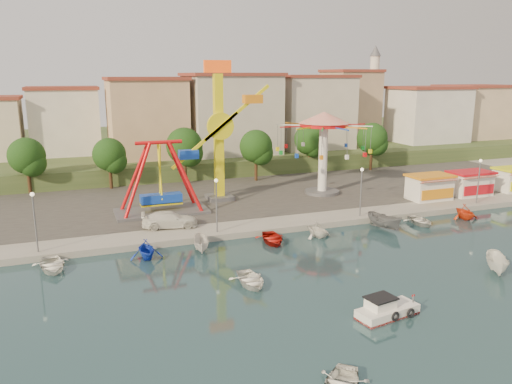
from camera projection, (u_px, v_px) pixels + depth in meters
name	position (u px, v px, depth m)	size (l,w,h in m)	color
ground	(360.00, 276.00, 39.34)	(200.00, 200.00, 0.00)	#142D37
quay_deck	(186.00, 156.00, 95.82)	(200.00, 100.00, 0.60)	#9E998E
asphalt_pad	(239.00, 189.00, 66.57)	(90.00, 28.00, 0.01)	#4C4944
hill_terrace	(181.00, 146.00, 100.11)	(200.00, 60.00, 3.00)	#384C26
pirate_ship_ride	(160.00, 179.00, 54.31)	(10.00, 5.00, 8.00)	#59595E
kamikaze_tower	(223.00, 136.00, 59.13)	(8.09, 3.10, 16.50)	#59595E
wave_swinger	(324.00, 134.00, 62.34)	(11.60, 11.60, 10.40)	#59595E
booth_left	(429.00, 187.00, 60.65)	(5.40, 3.78, 3.08)	white
booth_mid	(470.00, 183.00, 62.78)	(5.40, 3.78, 3.08)	white
lamp_post_0	(35.00, 224.00, 42.33)	(0.14, 0.14, 5.00)	#59595E
lamp_post_1	(217.00, 207.00, 47.77)	(0.14, 0.14, 5.00)	#59595E
lamp_post_2	(361.00, 194.00, 53.21)	(0.14, 0.14, 5.00)	#59595E
lamp_post_3	(478.00, 183.00, 58.65)	(0.14, 0.14, 5.00)	#59595E
tree_0	(27.00, 156.00, 62.97)	(4.60, 4.60, 7.19)	#382314
tree_1	(109.00, 155.00, 65.76)	(4.35, 4.35, 6.80)	#382314
tree_2	(184.00, 146.00, 68.61)	(5.02, 5.02, 7.85)	#382314
tree_3	(256.00, 146.00, 70.77)	(4.68, 4.68, 7.32)	#382314
tree_4	(310.00, 139.00, 76.86)	(4.86, 4.86, 7.60)	#382314
tree_5	(372.00, 138.00, 78.61)	(4.83, 4.83, 7.54)	#382314
building_1	(65.00, 129.00, 77.28)	(12.33, 9.01, 8.63)	silver
building_2	(149.00, 117.00, 81.98)	(11.95, 9.28, 11.23)	tan
building_3	(235.00, 123.00, 84.02)	(12.59, 10.50, 9.20)	beige
building_4	(299.00, 119.00, 91.70)	(10.75, 9.23, 9.24)	beige
building_5	(367.00, 112.00, 94.29)	(12.77, 10.96, 11.21)	tan
building_6	(424.00, 108.00, 96.74)	(8.23, 8.98, 12.36)	silver
building_7	(454.00, 114.00, 105.69)	(11.59, 10.93, 8.76)	beige
minaret	(373.00, 90.00, 97.96)	(2.80, 2.80, 18.00)	silver
cabin_motorboat	(386.00, 311.00, 32.63)	(4.53, 2.34, 1.52)	white
rowboat_a	(251.00, 280.00, 37.51)	(2.71, 3.79, 0.78)	white
skiff	(497.00, 264.00, 39.78)	(1.47, 3.90, 1.50)	white
van	(170.00, 220.00, 49.64)	(2.22, 5.47, 1.59)	silver
moored_boat_0	(52.00, 265.00, 40.42)	(2.89, 4.05, 0.84)	white
moored_boat_1	(146.00, 249.00, 42.89)	(2.78, 3.22, 1.70)	#1635C3
moored_boat_2	(201.00, 244.00, 44.60)	(1.33, 3.54, 1.37)	silver
moored_boat_3	(272.00, 239.00, 46.99)	(2.82, 3.94, 0.82)	#AB140D
moored_boat_4	(318.00, 229.00, 48.53)	(2.54, 2.94, 1.55)	silver
moored_boat_5	(384.00, 221.00, 51.13)	(1.58, 4.19, 1.62)	#5E5F63
moored_boat_6	(420.00, 221.00, 52.77)	(2.62, 3.67, 0.76)	silver
moored_boat_7	(465.00, 212.00, 54.66)	(2.75, 3.19, 1.68)	red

